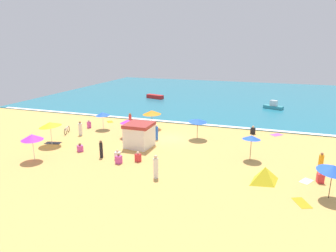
# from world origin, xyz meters

# --- Properties ---
(ground_plane) EXTENTS (60.00, 60.00, 0.00)m
(ground_plane) POSITION_xyz_m (0.00, 0.00, 0.00)
(ground_plane) COLOR #E0A856
(ocean_water) EXTENTS (60.00, 44.00, 0.10)m
(ocean_water) POSITION_xyz_m (0.00, 28.00, 0.05)
(ocean_water) COLOR teal
(ocean_water) RESTS_ON ground_plane
(wave_breaker_foam) EXTENTS (57.00, 0.70, 0.01)m
(wave_breaker_foam) POSITION_xyz_m (0.00, 6.30, 0.10)
(wave_breaker_foam) COLOR white
(wave_breaker_foam) RESTS_ON ocean_water
(lifeguard_cabana) EXTENTS (2.47, 2.58, 2.31)m
(lifeguard_cabana) POSITION_xyz_m (-1.92, -3.42, 1.18)
(lifeguard_cabana) COLOR white
(lifeguard_cabana) RESTS_ON ground_plane
(beach_umbrella_0) EXTENTS (2.53, 2.53, 2.32)m
(beach_umbrella_0) POSITION_xyz_m (-8.94, -9.54, 2.05)
(beach_umbrella_0) COLOR silver
(beach_umbrella_0) RESTS_ON ground_plane
(beach_umbrella_1) EXTENTS (2.59, 2.58, 2.18)m
(beach_umbrella_1) POSITION_xyz_m (-3.21, 2.96, 1.90)
(beach_umbrella_1) COLOR #4C3823
(beach_umbrella_1) RESTS_ON ground_plane
(beach_umbrella_2) EXTENTS (2.14, 2.13, 2.04)m
(beach_umbrella_2) POSITION_xyz_m (-8.36, 0.75, 1.81)
(beach_umbrella_2) COLOR silver
(beach_umbrella_2) RESTS_ON ground_plane
(beach_umbrella_3) EXTENTS (1.75, 1.76, 2.20)m
(beach_umbrella_3) POSITION_xyz_m (8.41, -3.38, 1.98)
(beach_umbrella_3) COLOR #4C3823
(beach_umbrella_3) RESTS_ON ground_plane
(beach_umbrella_4) EXTENTS (2.66, 2.65, 2.18)m
(beach_umbrella_4) POSITION_xyz_m (2.74, 0.79, 1.96)
(beach_umbrella_4) COLOR #4C3823
(beach_umbrella_4) RESTS_ON ground_plane
(beach_umbrella_5) EXTENTS (2.80, 2.78, 2.40)m
(beach_umbrella_5) POSITION_xyz_m (-10.24, -5.76, 2.08)
(beach_umbrella_5) COLOR silver
(beach_umbrella_5) RESTS_ON ground_plane
(beach_umbrella_6) EXTENTS (2.25, 2.25, 1.96)m
(beach_umbrella_6) POSITION_xyz_m (-4.35, -1.00, 1.71)
(beach_umbrella_6) COLOR #4C3823
(beach_umbrella_6) RESTS_ON ground_plane
(beach_umbrella_7) EXTENTS (2.69, 2.69, 2.38)m
(beach_umbrella_7) POSITION_xyz_m (13.75, -8.62, 2.05)
(beach_umbrella_7) COLOR #4C3823
(beach_umbrella_7) RESTS_ON ground_plane
(beach_tent) EXTENTS (2.39, 2.40, 1.15)m
(beach_tent) POSITION_xyz_m (9.73, -7.54, 0.58)
(beach_tent) COLOR yellow
(beach_tent) RESTS_ON ground_plane
(parked_bicycle) EXTENTS (0.67, 1.73, 0.76)m
(parked_bicycle) POSITION_xyz_m (-11.28, -2.02, 0.38)
(parked_bicycle) COLOR black
(parked_bicycle) RESTS_ON ground_plane
(beachgoer_0) EXTENTS (0.44, 0.44, 0.86)m
(beachgoer_0) POSITION_xyz_m (-2.34, -7.05, 0.36)
(beachgoer_0) COLOR white
(beachgoer_0) RESTS_ON ground_plane
(beachgoer_1) EXTENTS (0.41, 0.41, 1.56)m
(beachgoer_1) POSITION_xyz_m (-3.87, -7.14, 0.75)
(beachgoer_1) COLOR black
(beachgoer_1) RESTS_ON ground_plane
(beachgoer_2) EXTENTS (0.54, 0.54, 0.95)m
(beachgoer_2) POSITION_xyz_m (8.08, 4.45, 0.42)
(beachgoer_2) COLOR black
(beachgoer_2) RESTS_ON ground_plane
(beachgoer_3) EXTENTS (0.50, 0.50, 1.81)m
(beachgoer_3) POSITION_xyz_m (2.13, -9.47, 0.86)
(beachgoer_3) COLOR white
(beachgoer_3) RESTS_ON ground_plane
(beachgoer_4) EXTENTS (0.52, 0.52, 1.53)m
(beachgoer_4) POSITION_xyz_m (-9.48, -2.08, 0.70)
(beachgoer_4) COLOR white
(beachgoer_4) RESTS_ON ground_plane
(beachgoer_5) EXTENTS (0.54, 0.54, 1.62)m
(beachgoer_5) POSITION_xyz_m (-1.18, -0.86, 0.75)
(beachgoer_5) COLOR blue
(beachgoer_5) RESTS_ON ground_plane
(beachgoer_6) EXTENTS (0.41, 0.41, 1.84)m
(beachgoer_6) POSITION_xyz_m (-5.57, 2.09, 0.88)
(beachgoer_6) COLOR red
(beachgoer_6) RESTS_ON ground_plane
(beachgoer_7) EXTENTS (0.51, 0.51, 0.87)m
(beachgoer_7) POSITION_xyz_m (13.51, -6.33, 0.37)
(beachgoer_7) COLOR red
(beachgoer_7) RESTS_ON ground_plane
(beachgoer_8) EXTENTS (0.65, 0.65, 0.80)m
(beachgoer_8) POSITION_xyz_m (-6.54, -6.43, 0.32)
(beachgoer_8) COLOR #D84CA5
(beachgoer_8) RESTS_ON ground_plane
(beachgoer_9) EXTENTS (0.49, 0.49, 0.96)m
(beachgoer_9) POSITION_xyz_m (-10.26, 0.74, 0.43)
(beachgoer_9) COLOR #D84CA5
(beachgoer_9) RESTS_ON ground_plane
(beachgoer_10) EXTENTS (0.51, 0.51, 0.86)m
(beachgoer_10) POSITION_xyz_m (-1.81, -7.84, 0.36)
(beachgoer_10) COLOR #D84CA5
(beachgoer_10) RESTS_ON ground_plane
(beachgoer_11) EXTENTS (0.47, 0.47, 1.66)m
(beachgoer_11) POSITION_xyz_m (13.70, -4.49, 0.77)
(beachgoer_11) COLOR orange
(beachgoer_11) RESTS_ON ground_plane
(beachgoer_12) EXTENTS (0.52, 0.52, 0.89)m
(beachgoer_12) POSITION_xyz_m (-0.48, -6.91, 0.38)
(beachgoer_12) COLOR red
(beachgoer_12) RESTS_ON ground_plane
(beach_towel_0) EXTENTS (1.22, 1.27, 0.01)m
(beach_towel_0) POSITION_xyz_m (-9.36, 4.01, 0.01)
(beach_towel_0) COLOR orange
(beach_towel_0) RESTS_ON ground_plane
(beach_towel_1) EXTENTS (1.23, 1.56, 0.01)m
(beach_towel_1) POSITION_xyz_m (12.08, -9.88, 0.01)
(beach_towel_1) COLOR orange
(beach_towel_1) RESTS_ON ground_plane
(beach_towel_2) EXTENTS (1.71, 1.12, 0.01)m
(beach_towel_2) POSITION_xyz_m (-10.52, -5.28, 0.01)
(beach_towel_2) COLOR black
(beach_towel_2) RESTS_ON ground_plane
(beach_towel_3) EXTENTS (1.48, 1.49, 0.01)m
(beach_towel_3) POSITION_xyz_m (10.56, 4.99, 0.01)
(beach_towel_3) COLOR #D84CA5
(beach_towel_3) RESTS_ON ground_plane
(beach_towel_4) EXTENTS (1.07, 1.23, 0.01)m
(beach_towel_4) POSITION_xyz_m (12.61, -6.41, 0.01)
(beach_towel_4) COLOR white
(beach_towel_4) RESTS_ON ground_plane
(small_boat_0) EXTENTS (2.98, 1.98, 1.27)m
(small_boat_0) POSITION_xyz_m (10.04, 18.55, 0.50)
(small_boat_0) COLOR teal
(small_boat_0) RESTS_ON ocean_water
(small_boat_1) EXTENTS (3.29, 1.71, 0.64)m
(small_boat_1) POSITION_xyz_m (-9.89, 20.92, 0.42)
(small_boat_1) COLOR red
(small_boat_1) RESTS_ON ocean_water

